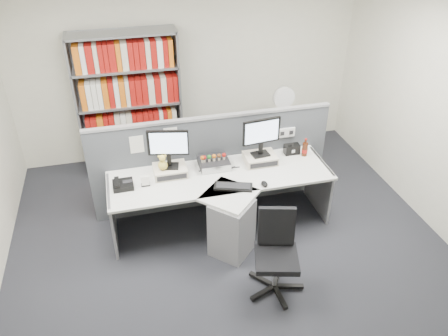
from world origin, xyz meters
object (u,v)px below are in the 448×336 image
object	(u,v)px
desk_calendar	(145,181)
shelving_unit	(130,106)
keyboard	(233,187)
cola_bottle	(305,149)
mouse	(264,184)
desktop_pc	(214,163)
desk_phone	(123,185)
monitor_right	(261,134)
speaker	(292,149)
filing_cabinet	(280,142)
office_chair	(276,250)
desk	(225,204)
monitor_left	(168,146)
desk_fan	(284,100)

from	to	relation	value
desk_calendar	shelving_unit	world-z (taller)	shelving_unit
keyboard	cola_bottle	world-z (taller)	cola_bottle
mouse	cola_bottle	bearing A→B (deg)	36.01
cola_bottle	desktop_pc	bearing A→B (deg)	178.87
desk_phone	cola_bottle	world-z (taller)	cola_bottle
monitor_right	shelving_unit	xyz separation A→B (m)	(-1.44, 1.47, -0.13)
speaker	filing_cabinet	xyz separation A→B (m)	(0.22, 0.92, -0.43)
office_chair	desk_phone	bearing A→B (deg)	141.31
desk	cola_bottle	size ratio (longest dim) A/B	11.06
desktop_pc	desk	bearing A→B (deg)	-85.60
desktop_pc	mouse	size ratio (longest dim) A/B	3.14
monitor_right	desk_calendar	world-z (taller)	monitor_right
desktop_pc	keyboard	distance (m)	0.49
monitor_left	desk_phone	world-z (taller)	monitor_left
desk_calendar	desk_fan	xyz separation A→B (m)	(2.07, 1.17, 0.26)
monitor_left	speaker	xyz separation A→B (m)	(1.55, 0.10, -0.32)
desk	monitor_right	xyz separation A→B (m)	(0.54, 0.38, 0.65)
desk	mouse	distance (m)	0.52
monitor_left	office_chair	xyz separation A→B (m)	(0.87, -1.28, -0.62)
speaker	cola_bottle	distance (m)	0.16
desk	desk_phone	distance (m)	1.18
monitor_right	desk_fan	bearing A→B (deg)	56.82
desktop_pc	desk_phone	distance (m)	1.10
desk	desk_fan	distance (m)	1.93
keyboard	desktop_pc	bearing A→B (deg)	102.78
monitor_right	desktop_pc	bearing A→B (deg)	176.35
keyboard	cola_bottle	bearing A→B (deg)	23.72
monitor_left	filing_cabinet	size ratio (longest dim) A/B	0.68
desk_phone	shelving_unit	distance (m)	1.63
desk	desk_phone	world-z (taller)	desk_phone
desk	monitor_left	size ratio (longest dim) A/B	5.50
mouse	desk_calendar	xyz separation A→B (m)	(-1.29, 0.33, 0.03)
mouse	shelving_unit	world-z (taller)	shelving_unit
keyboard	office_chair	xyz separation A→B (m)	(0.23, -0.83, -0.26)
desk	office_chair	world-z (taller)	office_chair
shelving_unit	office_chair	size ratio (longest dim) A/B	2.24
office_chair	monitor_left	bearing A→B (deg)	124.19
desktop_pc	desk_phone	bearing A→B (deg)	-170.91
monitor_right	office_chair	world-z (taller)	monitor_right
speaker	monitor_right	bearing A→B (deg)	-167.94
desk	desk_calendar	distance (m)	0.95
mouse	shelving_unit	bearing A→B (deg)	124.19
desk_calendar	desk	bearing A→B (deg)	-14.59
filing_cabinet	desk_phone	bearing A→B (deg)	-153.54
monitor_right	desktop_pc	size ratio (longest dim) A/B	1.35
desktop_pc	desk_fan	size ratio (longest dim) A/B	0.68
desk_phone	desk_fan	distance (m)	2.60
desk	speaker	distance (m)	1.14
desktop_pc	office_chair	distance (m)	1.38
desk_phone	office_chair	bearing A→B (deg)	-38.69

